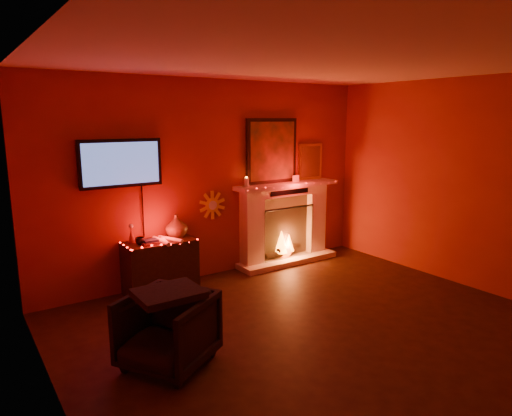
# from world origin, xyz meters

# --- Properties ---
(room) EXTENTS (5.00, 5.00, 5.00)m
(room) POSITION_xyz_m (0.00, 0.00, 1.35)
(room) COLOR black
(room) RESTS_ON ground
(floor) EXTENTS (5.00, 5.00, 0.00)m
(floor) POSITION_xyz_m (0.00, 0.00, 0.00)
(floor) COLOR black
(floor) RESTS_ON ground
(fireplace) EXTENTS (1.72, 0.40, 2.18)m
(fireplace) POSITION_xyz_m (1.14, 2.39, 0.72)
(fireplace) COLOR beige
(fireplace) RESTS_ON floor
(tv) EXTENTS (1.00, 0.07, 1.24)m
(tv) POSITION_xyz_m (-1.30, 2.45, 1.65)
(tv) COLOR black
(tv) RESTS_ON room
(sunburst_clock) EXTENTS (0.40, 0.03, 0.40)m
(sunburst_clock) POSITION_xyz_m (-0.05, 2.48, 1.00)
(sunburst_clock) COLOR yellow
(sunburst_clock) RESTS_ON room
(console_table) EXTENTS (0.89, 0.54, 0.97)m
(console_table) POSITION_xyz_m (-0.92, 2.26, 0.39)
(console_table) COLOR black
(console_table) RESTS_ON floor
(armchair) EXTENTS (0.99, 0.99, 0.67)m
(armchair) POSITION_xyz_m (-1.57, 0.57, 0.33)
(armchair) COLOR black
(armchair) RESTS_ON floor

